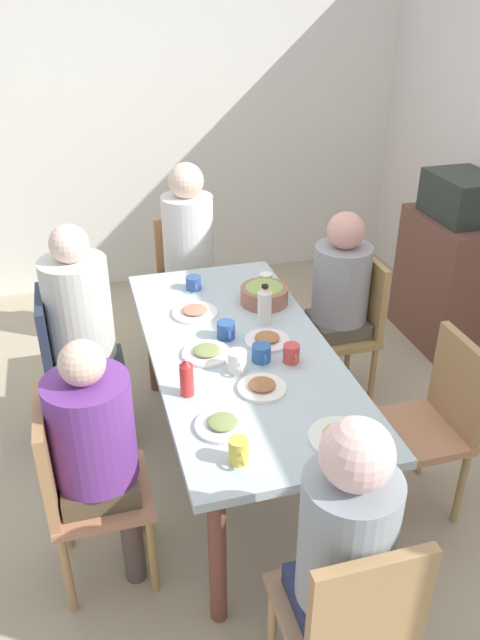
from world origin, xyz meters
TOP-DOWN VIEW (x-y plane):
  - ground_plane at (0.00, 0.00)m, footprint 5.83×5.83m
  - wall_left at (-2.49, 0.00)m, footprint 0.12×4.17m
  - dining_table at (0.00, 0.00)m, footprint 1.85×0.84m
  - chair_0 at (0.46, -0.80)m, footprint 0.40×0.40m
  - person_0 at (0.46, -0.71)m, footprint 0.33×0.33m
  - chair_1 at (-0.46, -0.80)m, footprint 0.40×0.40m
  - person_1 at (-0.46, -0.71)m, footprint 0.34×0.34m
  - chair_2 at (0.46, 0.80)m, footprint 0.40×0.40m
  - chair_3 at (-0.46, 0.80)m, footprint 0.40×0.40m
  - person_3 at (-0.46, 0.71)m, footprint 0.32×0.32m
  - chair_4 at (1.30, 0.00)m, footprint 0.40×0.40m
  - person_4 at (1.21, 0.00)m, footprint 0.30×0.30m
  - chair_5 at (-1.30, 0.00)m, footprint 0.40×0.40m
  - person_5 at (-1.22, 0.00)m, footprint 0.32×0.32m
  - plate_0 at (-0.01, 0.14)m, footprint 0.21×0.21m
  - plate_1 at (0.55, -0.22)m, footprint 0.22×0.22m
  - plate_2 at (0.35, -0.00)m, footprint 0.21×0.21m
  - plate_3 at (-0.38, -0.14)m, footprint 0.24×0.24m
  - plate_4 at (0.02, -0.17)m, footprint 0.23×0.23m
  - plate_5 at (0.74, 0.19)m, footprint 0.25×0.25m
  - bowl_0 at (-0.40, 0.25)m, footprint 0.26×0.26m
  - cup_0 at (-0.56, 0.30)m, footprint 0.11×0.07m
  - cup_1 at (0.76, -0.21)m, footprint 0.11×0.07m
  - cup_2 at (-0.10, -0.04)m, footprint 0.12×0.09m
  - cup_3 at (0.14, 0.06)m, footprint 0.12×0.09m
  - cup_4 at (0.18, 0.19)m, footprint 0.11×0.08m
  - cup_5 at (0.19, -0.06)m, footprint 0.12×0.09m
  - cup_6 at (-0.67, -0.08)m, footprint 0.12×0.08m
  - bottle_0 at (-0.19, 0.18)m, footprint 0.07×0.07m
  - bottle_1 at (0.30, -0.31)m, footprint 0.06×0.06m
  - side_cabinet at (-0.91, 1.73)m, footprint 0.70×0.44m
  - microwave at (-0.91, 1.73)m, footprint 0.48×0.36m

SIDE VIEW (x-z plane):
  - ground_plane at x=0.00m, z-range 0.00..0.00m
  - side_cabinet at x=-0.91m, z-range 0.00..0.90m
  - chair_0 at x=0.46m, z-range 0.06..0.96m
  - chair_1 at x=-0.46m, z-range 0.06..0.96m
  - chair_2 at x=0.46m, z-range 0.06..0.96m
  - chair_3 at x=-0.46m, z-range 0.06..0.96m
  - chair_4 at x=1.30m, z-range 0.06..0.96m
  - chair_5 at x=-1.30m, z-range 0.06..0.96m
  - dining_table at x=0.00m, z-range 0.28..1.03m
  - person_0 at x=0.46m, z-range 0.12..1.28m
  - person_3 at x=-0.46m, z-range 0.12..1.31m
  - person_4 at x=1.21m, z-range 0.13..1.36m
  - plate_0 at x=-0.01m, z-range 0.74..0.78m
  - plate_1 at x=0.55m, z-range 0.74..0.78m
  - plate_2 at x=0.35m, z-range 0.74..0.78m
  - plate_4 at x=0.02m, z-range 0.74..0.78m
  - plate_5 at x=0.74m, z-range 0.74..0.78m
  - plate_3 at x=-0.38m, z-range 0.74..0.78m
  - person_1 at x=-0.46m, z-range 0.13..1.39m
  - cup_6 at x=-0.67m, z-range 0.74..0.82m
  - person_5 at x=-1.22m, z-range 0.13..1.43m
  - cup_3 at x=0.14m, z-range 0.74..0.82m
  - cup_2 at x=-0.10m, z-range 0.74..0.83m
  - cup_4 at x=0.18m, z-range 0.74..0.83m
  - cup_0 at x=-0.56m, z-range 0.74..0.84m
  - cup_5 at x=0.19m, z-range 0.74..0.84m
  - cup_1 at x=0.76m, z-range 0.74..0.84m
  - bowl_0 at x=-0.40m, z-range 0.74..0.85m
  - bottle_1 at x=0.30m, z-range 0.74..0.92m
  - bottle_0 at x=-0.19m, z-range 0.74..0.95m
  - microwave at x=-0.91m, z-range 0.90..1.18m
  - wall_left at x=-2.49m, z-range 0.00..2.60m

